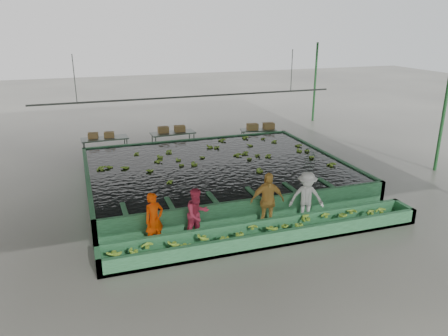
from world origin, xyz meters
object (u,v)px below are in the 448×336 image
object	(u,v)px
sorting_trough	(268,233)
packing_table_right	(258,137)
packing_table_mid	(173,142)
box_stack_mid	(172,132)
worker_d	(306,197)
box_stack_left	(101,138)
box_stack_right	(261,129)
packing_table_left	(106,148)
worker_c	(267,201)
worker_b	(197,214)
worker_a	(154,220)
flotation_tank	(216,173)

from	to	relation	value
sorting_trough	packing_table_right	world-z (taller)	packing_table_right
packing_table_mid	box_stack_mid	world-z (taller)	box_stack_mid
worker_d	box_stack_left	world-z (taller)	worker_d
sorting_trough	box_stack_right	distance (m)	10.77
packing_table_mid	box_stack_mid	bearing A→B (deg)	113.66
packing_table_left	box_stack_left	bearing A→B (deg)	156.90
worker_c	box_stack_right	distance (m)	9.90
worker_c	box_stack_left	world-z (taller)	worker_c
packing_table_left	packing_table_mid	distance (m)	3.31
worker_c	packing_table_right	size ratio (longest dim) A/B	1.01
worker_b	packing_table_right	xyz separation A→B (m)	(5.90, 9.16, -0.39)
packing_table_mid	worker_c	bearing A→B (deg)	-84.48
sorting_trough	box_stack_left	size ratio (longest dim) A/B	8.30
packing_table_right	box_stack_mid	world-z (taller)	box_stack_mid
worker_a	worker_b	size ratio (longest dim) A/B	1.01
sorting_trough	packing_table_left	world-z (taller)	packing_table_left
worker_c	packing_table_right	world-z (taller)	worker_c
packing_table_mid	box_stack_mid	distance (m)	0.51
worker_b	worker_c	xyz separation A→B (m)	(2.28, 0.00, 0.12)
box_stack_right	worker_d	bearing A→B (deg)	-104.41
worker_a	worker_c	xyz separation A→B (m)	(3.56, 0.00, 0.11)
worker_b	box_stack_mid	distance (m)	9.62
packing_table_left	packing_table_right	xyz separation A→B (m)	(7.84, -0.28, -0.07)
worker_b	box_stack_mid	bearing A→B (deg)	63.49
packing_table_right	box_stack_right	distance (m)	0.44
worker_a	box_stack_right	size ratio (longest dim) A/B	1.14
worker_c	packing_table_left	distance (m)	10.35
worker_b	box_stack_left	world-z (taller)	worker_b
packing_table_mid	packing_table_right	size ratio (longest dim) A/B	1.17
worker_a	box_stack_left	xyz separation A→B (m)	(-0.81, 9.50, 0.16)
flotation_tank	packing_table_right	size ratio (longest dim) A/B	5.40
worker_b	packing_table_left	world-z (taller)	worker_b
worker_a	box_stack_right	bearing A→B (deg)	30.35
packing_table_mid	flotation_tank	bearing A→B (deg)	-83.23
box_stack_left	box_stack_mid	bearing A→B (deg)	0.40
worker_d	box_stack_mid	world-z (taller)	worker_d
worker_b	worker_c	world-z (taller)	worker_c
worker_c	worker_a	bearing A→B (deg)	-174.16
worker_d	packing_table_right	size ratio (longest dim) A/B	0.93
worker_b	packing_table_left	size ratio (longest dim) A/B	0.75
worker_c	packing_table_mid	bearing A→B (deg)	101.36
packing_table_right	worker_d	bearing A→B (deg)	-103.69
worker_d	box_stack_right	xyz separation A→B (m)	(2.36, 9.17, -0.02)
worker_b	worker_c	bearing A→B (deg)	-18.59
worker_a	box_stack_mid	size ratio (longest dim) A/B	1.22
sorting_trough	worker_d	xyz separation A→B (m)	(1.69, 0.80, 0.62)
packing_table_right	box_stack_right	world-z (taller)	box_stack_right
worker_d	box_stack_mid	size ratio (longest dim) A/B	1.28
box_stack_left	box_stack_right	xyz separation A→B (m)	(8.12, -0.33, -0.14)
box_stack_left	packing_table_right	bearing A→B (deg)	-2.44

